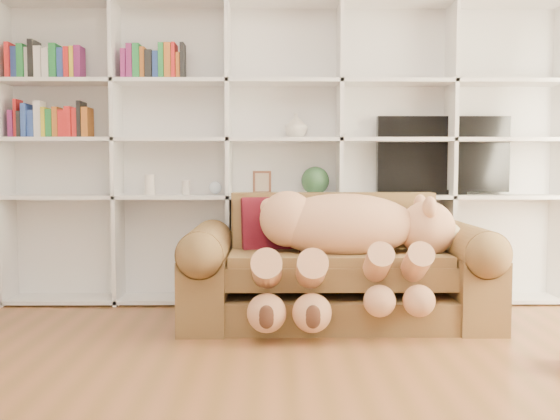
{
  "coord_description": "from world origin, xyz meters",
  "views": [
    {
      "loc": [
        -0.08,
        -2.65,
        1.09
      ],
      "look_at": [
        -0.04,
        1.63,
        0.79
      ],
      "focal_mm": 40.0,
      "sensor_mm": 36.0,
      "label": 1
    }
  ],
  "objects": [
    {
      "name": "floor",
      "position": [
        0.0,
        0.0,
        0.0
      ],
      "size": [
        5.0,
        5.0,
        0.0
      ],
      "primitive_type": "plane",
      "color": "brown",
      "rests_on": "ground"
    },
    {
      "name": "wall_back",
      "position": [
        0.0,
        2.5,
        1.35
      ],
      "size": [
        5.0,
        0.02,
        2.7
      ],
      "primitive_type": "cube",
      "color": "silver",
      "rests_on": "floor"
    },
    {
      "name": "bookshelf",
      "position": [
        -0.24,
        2.36,
        1.31
      ],
      "size": [
        4.43,
        0.35,
        2.4
      ],
      "color": "white",
      "rests_on": "floor"
    },
    {
      "name": "sofa",
      "position": [
        0.36,
        1.69,
        0.34
      ],
      "size": [
        2.13,
        0.92,
        0.89
      ],
      "color": "brown",
      "rests_on": "floor"
    },
    {
      "name": "teddy_bear",
      "position": [
        0.41,
        1.51,
        0.61
      ],
      "size": [
        1.47,
        0.84,
        0.85
      ],
      "rotation": [
        0.0,
        0.0,
        -0.05
      ],
      "color": "tan",
      "rests_on": "sofa"
    },
    {
      "name": "throw_pillow",
      "position": [
        -0.11,
        1.84,
        0.66
      ],
      "size": [
        0.44,
        0.3,
        0.42
      ],
      "primitive_type": "cube",
      "rotation": [
        -0.24,
        0.0,
        0.19
      ],
      "color": "#530E1E",
      "rests_on": "sofa"
    },
    {
      "name": "tv",
      "position": [
        1.27,
        2.35,
        1.17
      ],
      "size": [
        1.06,
        0.18,
        0.62
      ],
      "color": "black",
      "rests_on": "bookshelf"
    },
    {
      "name": "picture_frame",
      "position": [
        -0.18,
        2.3,
        0.96
      ],
      "size": [
        0.15,
        0.04,
        0.18
      ],
      "primitive_type": "cube",
      "rotation": [
        0.0,
        0.0,
        -0.1
      ],
      "color": "#502B1B",
      "rests_on": "bookshelf"
    },
    {
      "name": "green_vase",
      "position": [
        0.25,
        2.3,
        0.98
      ],
      "size": [
        0.22,
        0.22,
        0.22
      ],
      "primitive_type": "sphere",
      "color": "#29502D",
      "rests_on": "bookshelf"
    },
    {
      "name": "figurine_tall",
      "position": [
        -1.07,
        2.3,
        0.94
      ],
      "size": [
        0.09,
        0.09,
        0.16
      ],
      "primitive_type": "cylinder",
      "rotation": [
        0.0,
        0.0,
        -0.14
      ],
      "color": "silver",
      "rests_on": "bookshelf"
    },
    {
      "name": "figurine_short",
      "position": [
        -0.78,
        2.3,
        0.92
      ],
      "size": [
        0.08,
        0.08,
        0.11
      ],
      "primitive_type": "cylinder",
      "rotation": [
        0.0,
        0.0,
        -0.33
      ],
      "color": "silver",
      "rests_on": "bookshelf"
    },
    {
      "name": "snow_globe",
      "position": [
        -0.55,
        2.3,
        0.92
      ],
      "size": [
        0.1,
        0.1,
        0.1
      ],
      "primitive_type": "sphere",
      "color": "white",
      "rests_on": "bookshelf"
    },
    {
      "name": "shelf_vase",
      "position": [
        0.1,
        2.3,
        1.41
      ],
      "size": [
        0.22,
        0.22,
        0.19
      ],
      "primitive_type": "imported",
      "rotation": [
        0.0,
        0.0,
        -0.24
      ],
      "color": "beige",
      "rests_on": "bookshelf"
    }
  ]
}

